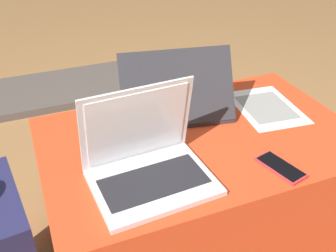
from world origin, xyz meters
The scene contains 7 objects.
ground_plane centered at (0.00, 0.00, 0.00)m, with size 14.00×14.00×0.00m, color #9E7042.
ottoman centered at (0.00, 0.00, 0.22)m, with size 1.02×0.65×0.44m.
laptop_near centered at (-0.23, -0.13, 0.49)m, with size 0.34×0.27×0.26m.
laptop_far centered at (-0.02, 0.16, 0.49)m, with size 0.42×0.32×0.24m.
cell_phone centered at (0.14, -0.24, 0.44)m, with size 0.10×0.16×0.01m.
paper_sheet centered at (0.31, 0.08, 0.44)m, with size 0.24×0.32×0.00m.
fireplace_hearth centered at (0.00, 1.36, 0.02)m, with size 1.40×0.50×0.04m.
Camera 1 is at (-0.49, -0.94, 1.15)m, focal length 42.00 mm.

